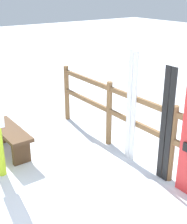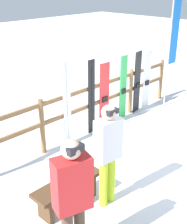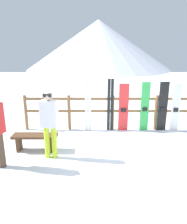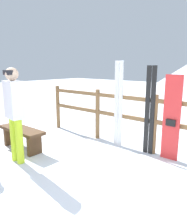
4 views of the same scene
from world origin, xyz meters
The scene contains 7 objects.
ground_plane centered at (0.00, 0.00, 0.00)m, with size 40.00×40.00×0.00m, color white.
fence centered at (0.00, 2.04, 0.69)m, with size 5.73×0.10×1.16m.
bench centered at (-2.13, 0.49, 0.32)m, with size 1.16×0.36×0.44m.
person_white centered at (-1.66, 0.12, 0.97)m, with size 0.42×0.27×1.65m.
ski_pair_white centered at (-0.80, 1.98, 0.89)m, with size 0.20×0.02×1.78m.
ski_pair_black centered at (-0.08, 1.98, 0.84)m, with size 0.19×0.02×1.69m.
snowboard_red centered at (0.34, 1.98, 0.76)m, with size 0.31×0.05×1.54m.
Camera 4 is at (1.74, -1.77, 1.68)m, focal length 35.00 mm.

